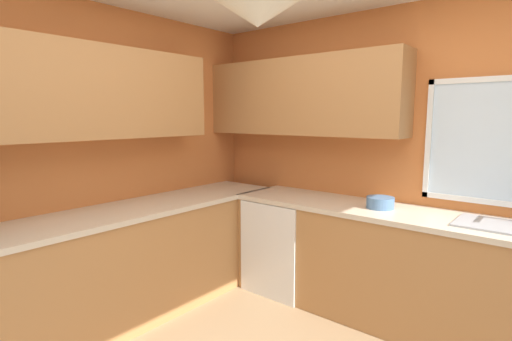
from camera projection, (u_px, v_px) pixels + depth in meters
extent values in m
cube|color=#D17238|center=(397.00, 160.00, 3.30)|extent=(3.81, 0.06, 2.51)
cube|color=#D17238|center=(73.00, 163.00, 3.06)|extent=(0.06, 3.79, 2.51)
cube|color=white|center=(429.00, 139.00, 3.07)|extent=(0.04, 0.04, 0.92)
cube|color=#AD7542|center=(52.00, 91.00, 2.71)|extent=(0.32, 2.57, 0.70)
cube|color=#AD7542|center=(300.00, 97.00, 3.62)|extent=(1.98, 0.32, 0.70)
cone|color=silver|center=(258.00, 11.00, 1.76)|extent=(0.44, 0.44, 0.14)
cube|color=#AD7542|center=(101.00, 275.00, 2.96)|extent=(0.62, 3.37, 0.86)
cube|color=beige|center=(98.00, 217.00, 2.90)|extent=(0.65, 3.40, 0.04)
cube|color=#AD7542|center=(402.00, 271.00, 3.02)|extent=(2.87, 0.62, 0.86)
cube|color=beige|center=(406.00, 215.00, 2.96)|extent=(2.90, 0.65, 0.04)
cube|color=white|center=(286.00, 244.00, 3.68)|extent=(0.60, 0.60, 0.86)
cylinder|color=#4C7099|center=(380.00, 203.00, 3.08)|extent=(0.21, 0.21, 0.09)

